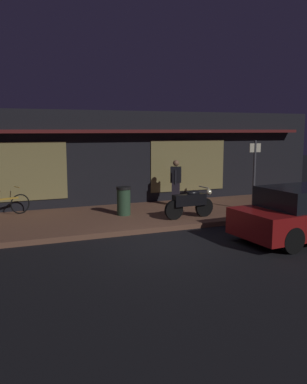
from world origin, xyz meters
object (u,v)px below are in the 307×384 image
trash_bin (124,201)px  parked_car_near (307,213)px  motorcycle (190,202)px  person_bystander (176,182)px  sign_post (254,171)px  bicycle_parked (5,205)px

trash_bin → parked_car_near: size_ratio=0.22×
motorcycle → trash_bin: (-1.79, 1.23, -0.03)m
trash_bin → parked_car_near: parked_car_near is taller
person_bystander → sign_post: 2.81m
person_bystander → trash_bin: person_bystander is taller
bicycle_parked → motorcycle: bearing=-25.4°
motorcycle → person_bystander: (0.50, 2.11, 0.38)m
motorcycle → trash_bin: 2.18m
motorcycle → sign_post: (2.60, 0.30, 0.86)m
motorcycle → sign_post: 2.76m
motorcycle → person_bystander: person_bystander is taller
bicycle_parked → trash_bin: trash_bin is taller
motorcycle → parked_car_near: 3.55m
bicycle_parked → parked_car_near: bearing=-36.8°
person_bystander → sign_post: bearing=-40.6°
trash_bin → motorcycle: bearing=-34.5°
parked_car_near → trash_bin: bearing=132.0°
person_bystander → parked_car_near: 5.28m
bicycle_parked → person_bystander: (5.87, -0.44, 0.52)m
bicycle_parked → person_bystander: bearing=-4.3°
person_bystander → motorcycle: bearing=-103.3°
motorcycle → parked_car_near: parked_car_near is taller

